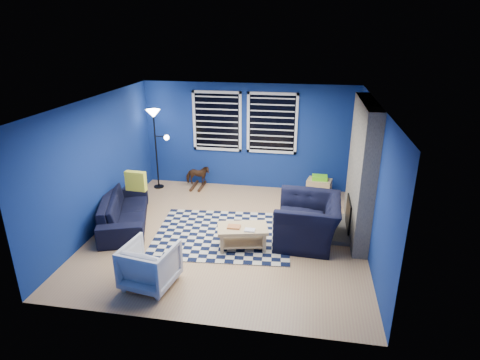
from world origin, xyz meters
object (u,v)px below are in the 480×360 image
Objects in this scene: sofa at (125,210)px; armchair_bent at (150,265)px; floor_lamp at (155,125)px; tv at (358,141)px; armchair_big at (308,221)px; rocking_horse at (198,175)px; cabinet at (319,188)px; coffee_table at (242,233)px.

armchair_bent is (1.26, -1.83, 0.04)m from sofa.
tv is at bearing -0.45° from floor_lamp.
tv reaches higher than sofa.
rocking_horse is (-2.67, 2.22, -0.10)m from armchair_big.
sofa is at bearing 147.11° from rocking_horse.
armchair_big reaches higher than cabinet.
armchair_big is at bearing -84.50° from cabinet.
armchair_bent is 4.20m from floor_lamp.
cabinet is at bearing -102.73° from rocking_horse.
cabinet is (0.23, 2.08, -0.18)m from armchair_big.
sofa is at bearing -156.87° from tv.
tv reaches higher than cabinet.
floor_lamp is at bearing 134.64° from coffee_table.
sofa is 2.50m from coffee_table.
tv is at bearing -121.56° from armchair_bent.
armchair_bent is 0.39× the size of floor_lamp.
cabinet is (3.80, 2.00, -0.07)m from sofa.
armchair_big is 2.20× the size of rocking_horse.
rocking_horse is at bearing -170.86° from cabinet.
sofa is at bearing -88.83° from armchair_big.
floor_lamp is (-4.57, 0.04, 0.17)m from tv.
rocking_horse reaches higher than coffee_table.
sofa is 2.22m from armchair_bent.
coffee_table is 2.87m from cabinet.
armchair_big is at bearing -133.45° from armchair_bent.
tv is at bearing 156.82° from armchair_big.
armchair_big reaches higher than rocking_horse.
floor_lamp is (-3.60, 2.06, 1.15)m from armchair_big.
rocking_horse is 0.60× the size of coffee_table.
coffee_table is (1.19, 1.30, -0.04)m from armchair_bent.
tv is at bearing -103.02° from rocking_horse.
armchair_bent is at bearing -111.76° from cabinet.
sofa is 3.57m from armchair_big.
armchair_big is 2.10m from cabinet.
floor_lamp is at bearing 89.58° from rocking_horse.
armchair_bent reaches higher than sofa.
sofa is (-4.55, -1.94, -1.10)m from tv.
floor_lamp is (-0.03, 1.98, 1.26)m from sofa.
armchair_bent is (-2.31, -1.74, -0.07)m from armchair_big.
armchair_big is 0.67× the size of floor_lamp.
floor_lamp is at bearing -167.85° from cabinet.
rocking_horse is 3.08m from coffee_table.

